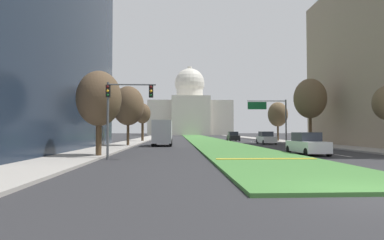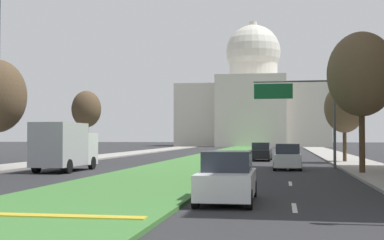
{
  "view_description": "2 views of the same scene",
  "coord_description": "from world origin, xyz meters",
  "px_view_note": "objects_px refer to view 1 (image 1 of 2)",
  "views": [
    {
      "loc": [
        -5.67,
        -8.96,
        1.96
      ],
      "look_at": [
        -2.31,
        59.18,
        4.22
      ],
      "focal_mm": 29.2,
      "sensor_mm": 36.0,
      "label": 1
    },
    {
      "loc": [
        6.78,
        -3.47,
        2.34
      ],
      "look_at": [
        -2.94,
        54.91,
        4.09
      ],
      "focal_mm": 50.73,
      "sensor_mm": 36.0,
      "label": 2
    }
  ],
  "objects_px": {
    "capitol_building": "(190,111)",
    "traffic_light_near_left": "(121,103)",
    "street_tree_left_far": "(143,114)",
    "overhead_guide_sign": "(271,112)",
    "street_tree_right_far": "(278,114)",
    "sedan_midblock": "(266,138)",
    "sedan_lead_stopped": "(307,144)",
    "box_truck_delivery": "(162,133)",
    "street_tree_right_mid": "(310,99)",
    "street_tree_left_near": "(99,99)",
    "street_tree_left_mid": "(128,106)",
    "sedan_distant": "(233,137)"
  },
  "relations": [
    {
      "from": "capitol_building",
      "to": "street_tree_right_mid",
      "type": "relative_size",
      "value": 4.06
    },
    {
      "from": "capitol_building",
      "to": "overhead_guide_sign",
      "type": "relative_size",
      "value": 5.4
    },
    {
      "from": "street_tree_left_near",
      "to": "street_tree_left_far",
      "type": "xyz_separation_m",
      "value": [
        -0.28,
        31.68,
        0.58
      ]
    },
    {
      "from": "sedan_distant",
      "to": "street_tree_left_far",
      "type": "bearing_deg",
      "value": -170.44
    },
    {
      "from": "sedan_distant",
      "to": "street_tree_right_far",
      "type": "bearing_deg",
      "value": -24.93
    },
    {
      "from": "overhead_guide_sign",
      "to": "street_tree_right_far",
      "type": "relative_size",
      "value": 0.94
    },
    {
      "from": "street_tree_left_near",
      "to": "street_tree_left_far",
      "type": "bearing_deg",
      "value": 90.51
    },
    {
      "from": "street_tree_right_far",
      "to": "sedan_lead_stopped",
      "type": "bearing_deg",
      "value": -103.95
    },
    {
      "from": "sedan_midblock",
      "to": "box_truck_delivery",
      "type": "relative_size",
      "value": 0.72
    },
    {
      "from": "street_tree_left_mid",
      "to": "sedan_midblock",
      "type": "relative_size",
      "value": 1.6
    },
    {
      "from": "sedan_lead_stopped",
      "to": "sedan_distant",
      "type": "xyz_separation_m",
      "value": [
        -0.05,
        32.69,
        -0.03
      ]
    },
    {
      "from": "overhead_guide_sign",
      "to": "sedan_lead_stopped",
      "type": "height_order",
      "value": "overhead_guide_sign"
    },
    {
      "from": "sedan_distant",
      "to": "sedan_lead_stopped",
      "type": "bearing_deg",
      "value": -89.92
    },
    {
      "from": "street_tree_right_far",
      "to": "sedan_distant",
      "type": "distance_m",
      "value": 8.99
    },
    {
      "from": "capitol_building",
      "to": "traffic_light_near_left",
      "type": "bearing_deg",
      "value": -94.73
    },
    {
      "from": "street_tree_right_mid",
      "to": "sedan_midblock",
      "type": "xyz_separation_m",
      "value": [
        -4.36,
        4.91,
        -5.22
      ]
    },
    {
      "from": "overhead_guide_sign",
      "to": "sedan_midblock",
      "type": "height_order",
      "value": "overhead_guide_sign"
    },
    {
      "from": "street_tree_right_far",
      "to": "overhead_guide_sign",
      "type": "bearing_deg",
      "value": -113.87
    },
    {
      "from": "overhead_guide_sign",
      "to": "box_truck_delivery",
      "type": "relative_size",
      "value": 1.02
    },
    {
      "from": "traffic_light_near_left",
      "to": "sedan_midblock",
      "type": "distance_m",
      "value": 28.57
    },
    {
      "from": "sedan_lead_stopped",
      "to": "box_truck_delivery",
      "type": "bearing_deg",
      "value": 129.69
    },
    {
      "from": "capitol_building",
      "to": "street_tree_left_mid",
      "type": "bearing_deg",
      "value": -96.8
    },
    {
      "from": "traffic_light_near_left",
      "to": "street_tree_left_near",
      "type": "xyz_separation_m",
      "value": [
        -1.89,
        1.83,
        0.45
      ]
    },
    {
      "from": "traffic_light_near_left",
      "to": "box_truck_delivery",
      "type": "bearing_deg",
      "value": 83.86
    },
    {
      "from": "traffic_light_near_left",
      "to": "street_tree_right_far",
      "type": "relative_size",
      "value": 0.75
    },
    {
      "from": "capitol_building",
      "to": "sedan_lead_stopped",
      "type": "bearing_deg",
      "value": -87.49
    },
    {
      "from": "sedan_midblock",
      "to": "sedan_distant",
      "type": "bearing_deg",
      "value": 100.12
    },
    {
      "from": "overhead_guide_sign",
      "to": "street_tree_right_mid",
      "type": "height_order",
      "value": "street_tree_right_mid"
    },
    {
      "from": "street_tree_left_mid",
      "to": "sedan_midblock",
      "type": "bearing_deg",
      "value": 17.9
    },
    {
      "from": "traffic_light_near_left",
      "to": "sedan_distant",
      "type": "height_order",
      "value": "traffic_light_near_left"
    },
    {
      "from": "street_tree_right_far",
      "to": "box_truck_delivery",
      "type": "bearing_deg",
      "value": -143.55
    },
    {
      "from": "street_tree_left_mid",
      "to": "street_tree_left_far",
      "type": "xyz_separation_m",
      "value": [
        -0.04,
        16.49,
        -0.11
      ]
    },
    {
      "from": "capitol_building",
      "to": "street_tree_left_far",
      "type": "height_order",
      "value": "capitol_building"
    },
    {
      "from": "street_tree_left_mid",
      "to": "box_truck_delivery",
      "type": "distance_m",
      "value": 5.42
    },
    {
      "from": "overhead_guide_sign",
      "to": "sedan_lead_stopped",
      "type": "xyz_separation_m",
      "value": [
        -3.42,
        -20.58,
        -3.82
      ]
    },
    {
      "from": "street_tree_right_mid",
      "to": "sedan_distant",
      "type": "relative_size",
      "value": 1.85
    },
    {
      "from": "street_tree_left_mid",
      "to": "street_tree_right_mid",
      "type": "relative_size",
      "value": 0.85
    },
    {
      "from": "traffic_light_near_left",
      "to": "box_truck_delivery",
      "type": "relative_size",
      "value": 0.81
    },
    {
      "from": "traffic_light_near_left",
      "to": "street_tree_right_mid",
      "type": "height_order",
      "value": "street_tree_right_mid"
    },
    {
      "from": "traffic_light_near_left",
      "to": "street_tree_right_mid",
      "type": "relative_size",
      "value": 0.6
    },
    {
      "from": "street_tree_left_far",
      "to": "sedan_distant",
      "type": "bearing_deg",
      "value": 9.56
    },
    {
      "from": "street_tree_right_mid",
      "to": "sedan_lead_stopped",
      "type": "distance_m",
      "value": 16.86
    },
    {
      "from": "overhead_guide_sign",
      "to": "street_tree_left_near",
      "type": "xyz_separation_m",
      "value": [
        -19.59,
        -22.33,
        -0.41
      ]
    },
    {
      "from": "street_tree_left_near",
      "to": "sedan_distant",
      "type": "relative_size",
      "value": 1.35
    },
    {
      "from": "capitol_building",
      "to": "traffic_light_near_left",
      "type": "xyz_separation_m",
      "value": [
        -9.44,
        -114.03,
        -6.47
      ]
    },
    {
      "from": "street_tree_left_far",
      "to": "street_tree_right_far",
      "type": "xyz_separation_m",
      "value": [
        23.73,
        -0.64,
        -0.07
      ]
    },
    {
      "from": "sedan_midblock",
      "to": "sedan_lead_stopped",
      "type": "bearing_deg",
      "value": -96.76
    },
    {
      "from": "capitol_building",
      "to": "street_tree_right_mid",
      "type": "distance_m",
      "value": 96.65
    },
    {
      "from": "box_truck_delivery",
      "to": "capitol_building",
      "type": "bearing_deg",
      "value": 85.54
    },
    {
      "from": "traffic_light_near_left",
      "to": "box_truck_delivery",
      "type": "height_order",
      "value": "traffic_light_near_left"
    }
  ]
}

